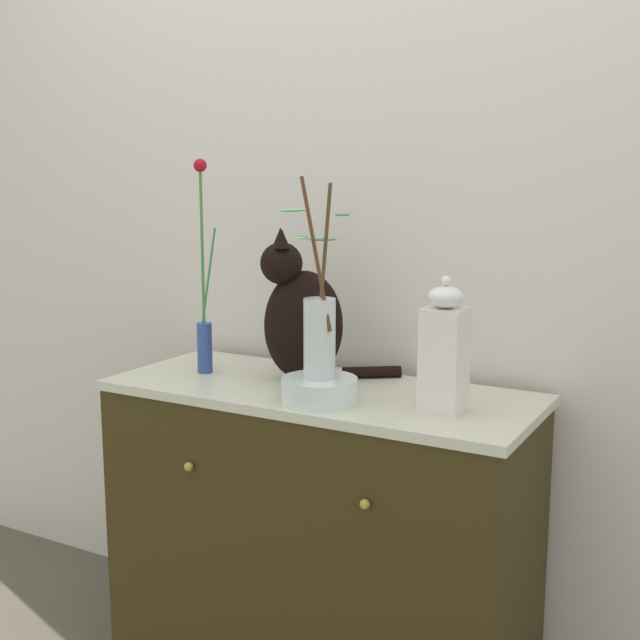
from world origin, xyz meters
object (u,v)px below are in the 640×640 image
object	(u,v)px
cat_sitting	(302,317)
bowl_porcelain	(319,390)
vase_slim_green	(204,314)
sideboard	(320,538)
vase_glass_clear	(319,330)
jar_lidded_porcelain	(444,351)

from	to	relation	value
cat_sitting	bowl_porcelain	xyz separation A→B (m)	(0.15, -0.17, -0.14)
vase_slim_green	bowl_porcelain	bearing A→B (deg)	-14.60
cat_sitting	sideboard	bearing A→B (deg)	-30.54
cat_sitting	bowl_porcelain	world-z (taller)	cat_sitting
vase_slim_green	vase_glass_clear	size ratio (longest dim) A/B	1.22
cat_sitting	vase_glass_clear	size ratio (longest dim) A/B	0.85
cat_sitting	bowl_porcelain	distance (m)	0.27
sideboard	vase_glass_clear	distance (m)	0.62
cat_sitting	vase_glass_clear	world-z (taller)	vase_glass_clear
cat_sitting	vase_slim_green	size ratio (longest dim) A/B	0.69
sideboard	jar_lidded_porcelain	size ratio (longest dim) A/B	3.53
sideboard	bowl_porcelain	distance (m)	0.47
jar_lidded_porcelain	vase_slim_green	bearing A→B (deg)	177.02
vase_glass_clear	jar_lidded_porcelain	distance (m)	0.30
cat_sitting	vase_slim_green	bearing A→B (deg)	-168.14
vase_glass_clear	jar_lidded_porcelain	size ratio (longest dim) A/B	1.51
sideboard	vase_glass_clear	size ratio (longest dim) A/B	2.33
vase_slim_green	jar_lidded_porcelain	xyz separation A→B (m)	(0.72, -0.04, -0.02)
vase_glass_clear	bowl_porcelain	bearing A→B (deg)	98.05
vase_slim_green	bowl_porcelain	distance (m)	0.47
cat_sitting	vase_slim_green	world-z (taller)	vase_slim_green
bowl_porcelain	jar_lidded_porcelain	bearing A→B (deg)	14.41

